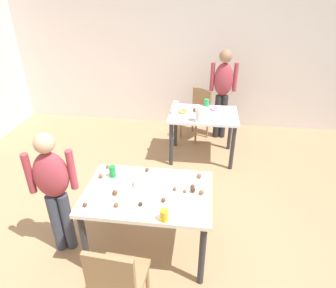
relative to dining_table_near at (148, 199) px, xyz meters
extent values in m
plane|color=#9E7A56|center=(0.02, 0.11, -0.65)|extent=(6.40, 6.40, 0.00)
cube|color=silver|center=(0.02, 3.31, 0.65)|extent=(6.40, 0.10, 2.60)
cube|color=silver|center=(0.00, 0.00, 0.08)|extent=(1.21, 0.82, 0.04)
cylinder|color=#2D2D33|center=(-0.55, -0.35, -0.30)|extent=(0.06, 0.06, 0.71)
cylinder|color=#2D2D33|center=(0.55, -0.35, -0.30)|extent=(0.06, 0.06, 0.71)
cylinder|color=#2D2D33|center=(-0.55, 0.35, -0.30)|extent=(0.06, 0.06, 0.71)
cylinder|color=#2D2D33|center=(0.55, 0.35, -0.30)|extent=(0.06, 0.06, 0.71)
cube|color=silver|center=(0.48, 1.97, 0.08)|extent=(1.03, 0.74, 0.04)
cylinder|color=#2D2D33|center=(0.03, 1.67, -0.30)|extent=(0.06, 0.06, 0.71)
cylinder|color=#2D2D33|center=(0.93, 1.67, -0.30)|extent=(0.06, 0.06, 0.71)
cylinder|color=#2D2D33|center=(0.03, 2.28, -0.30)|extent=(0.06, 0.06, 0.71)
cylinder|color=#2D2D33|center=(0.93, 2.28, -0.30)|extent=(0.06, 0.06, 0.71)
cube|color=olive|center=(-0.10, -0.71, -0.22)|extent=(0.43, 0.43, 0.04)
cube|color=olive|center=(-0.11, -0.89, 0.01)|extent=(0.38, 0.07, 0.42)
cylinder|color=olive|center=(-0.26, -0.53, -0.45)|extent=(0.04, 0.04, 0.41)
cylinder|color=olive|center=(0.08, -0.55, -0.45)|extent=(0.04, 0.04, 0.41)
cube|color=olive|center=(0.33, 2.62, -0.22)|extent=(0.56, 0.56, 0.04)
cube|color=olive|center=(0.44, 2.77, 0.01)|extent=(0.33, 0.26, 0.42)
cylinder|color=olive|center=(0.37, 2.38, -0.45)|extent=(0.04, 0.04, 0.41)
cylinder|color=olive|center=(0.09, 2.58, -0.45)|extent=(0.04, 0.04, 0.41)
cylinder|color=olive|center=(0.57, 2.66, -0.45)|extent=(0.04, 0.04, 0.41)
cylinder|color=olive|center=(0.29, 2.86, -0.45)|extent=(0.04, 0.04, 0.41)
cylinder|color=#383D4C|center=(-0.94, -0.12, -0.31)|extent=(0.11, 0.11, 0.69)
cylinder|color=#383D4C|center=(-0.83, -0.08, -0.31)|extent=(0.11, 0.11, 0.69)
ellipsoid|color=#9E3842|center=(-0.89, -0.10, 0.28)|extent=(0.36, 0.28, 0.49)
sphere|color=tan|center=(-0.89, -0.10, 0.61)|extent=(0.19, 0.19, 0.19)
cylinder|color=#9E3842|center=(-1.07, -0.15, 0.31)|extent=(0.09, 0.09, 0.41)
cylinder|color=#9E3842|center=(-0.70, -0.05, 0.31)|extent=(0.09, 0.09, 0.41)
cylinder|color=#28282D|center=(0.83, 2.72, -0.26)|extent=(0.11, 0.11, 0.79)
cylinder|color=#28282D|center=(0.72, 2.72, -0.26)|extent=(0.11, 0.11, 0.79)
ellipsoid|color=#9E3842|center=(0.78, 2.72, 0.41)|extent=(0.33, 0.22, 0.56)
sphere|color=#997051|center=(0.78, 2.72, 0.80)|extent=(0.21, 0.21, 0.21)
cylinder|color=#9E3842|center=(0.97, 2.73, 0.45)|extent=(0.07, 0.07, 0.47)
cylinder|color=#9E3842|center=(0.59, 2.71, 0.45)|extent=(0.07, 0.07, 0.47)
cylinder|color=white|center=(-0.07, 0.10, 0.13)|extent=(0.16, 0.16, 0.07)
cylinder|color=#198438|center=(-0.40, 0.20, 0.16)|extent=(0.07, 0.07, 0.12)
cube|color=silver|center=(-0.33, 0.05, 0.10)|extent=(0.17, 0.02, 0.01)
cylinder|color=yellow|center=(0.21, -0.36, 0.15)|extent=(0.08, 0.08, 0.11)
sphere|color=brown|center=(-0.15, 0.20, 0.12)|extent=(0.04, 0.04, 0.04)
sphere|color=brown|center=(-0.07, 0.34, 0.12)|extent=(0.04, 0.04, 0.04)
sphere|color=brown|center=(0.51, 0.02, 0.12)|extent=(0.05, 0.05, 0.05)
sphere|color=brown|center=(-0.52, 0.16, 0.12)|extent=(0.05, 0.05, 0.05)
sphere|color=brown|center=(-0.51, -0.28, 0.12)|extent=(0.04, 0.04, 0.04)
sphere|color=#3D2319|center=(0.43, 0.05, 0.12)|extent=(0.05, 0.05, 0.05)
sphere|color=#3D2319|center=(-0.03, -0.21, 0.12)|extent=(0.04, 0.04, 0.04)
sphere|color=brown|center=(-0.23, -0.25, 0.12)|extent=(0.05, 0.05, 0.05)
sphere|color=brown|center=(-0.50, 0.34, 0.12)|extent=(0.04, 0.04, 0.04)
sphere|color=brown|center=(0.42, 0.10, 0.12)|extent=(0.04, 0.04, 0.04)
sphere|color=brown|center=(0.17, -0.13, 0.12)|extent=(0.04, 0.04, 0.04)
sphere|color=brown|center=(-0.29, -0.09, 0.12)|extent=(0.05, 0.05, 0.05)
sphere|color=brown|center=(0.48, 0.29, 0.12)|extent=(0.05, 0.05, 0.05)
sphere|color=brown|center=(0.25, 0.05, 0.12)|extent=(0.04, 0.04, 0.04)
sphere|color=brown|center=(0.35, 0.03, 0.12)|extent=(0.04, 0.04, 0.04)
cylinder|color=white|center=(0.42, 1.68, 0.21)|extent=(0.11, 0.11, 0.22)
cylinder|color=white|center=(0.04, 1.91, 0.15)|extent=(0.09, 0.09, 0.11)
cylinder|color=green|center=(0.52, 2.30, 0.15)|extent=(0.08, 0.08, 0.11)
cylinder|color=#3351B2|center=(0.44, 1.97, 0.15)|extent=(0.07, 0.07, 0.11)
cylinder|color=white|center=(0.04, 2.17, 0.15)|extent=(0.09, 0.09, 0.10)
torus|color=gold|center=(0.17, 1.97, 0.12)|extent=(0.14, 0.14, 0.04)
torus|color=pink|center=(0.65, 2.14, 0.12)|extent=(0.14, 0.14, 0.04)
torus|color=brown|center=(0.39, 2.06, 0.12)|extent=(0.14, 0.14, 0.04)
camera|label=1|loc=(0.48, -2.22, 1.86)|focal=31.84mm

